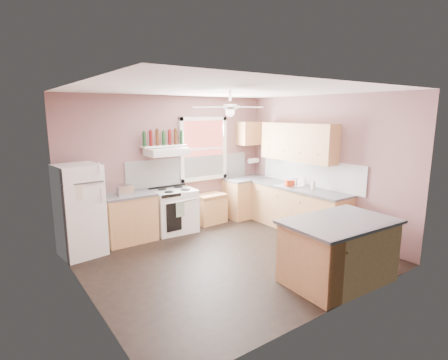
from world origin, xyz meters
TOP-DOWN VIEW (x-y plane):
  - floor at (0.00, 0.00)m, footprint 4.50×4.50m
  - ceiling at (0.00, 0.00)m, footprint 4.50×4.50m
  - wall_back at (0.00, 2.02)m, footprint 4.50×0.05m
  - wall_right at (2.27, 0.00)m, footprint 0.05×4.00m
  - wall_left at (-2.27, 0.00)m, footprint 0.05×4.00m
  - backsplash_back at (0.45, 1.99)m, footprint 2.90×0.03m
  - backsplash_right at (2.23, 0.30)m, footprint 0.03×2.60m
  - window_view at (0.75, 1.98)m, footprint 1.00×0.02m
  - window_frame at (0.75, 1.96)m, footprint 1.16×0.07m
  - refrigerator at (-1.95, 1.55)m, footprint 0.73×0.71m
  - base_cabinet_left at (-1.06, 1.70)m, footprint 0.90×0.60m
  - counter_left at (-1.06, 1.70)m, footprint 0.92×0.62m
  - toaster at (-1.14, 1.63)m, footprint 0.28×0.17m
  - stove at (-0.13, 1.70)m, footprint 0.86×0.70m
  - range_hood at (-0.23, 1.75)m, footprint 0.78×0.50m
  - bottle_shelf at (-0.23, 1.87)m, footprint 0.90×0.26m
  - cart at (0.77, 1.75)m, footprint 0.66×0.46m
  - base_cabinet_corner at (1.75, 1.70)m, footprint 1.00×0.60m
  - base_cabinet_right at (1.95, 0.30)m, footprint 0.60×2.20m
  - counter_corner at (1.75, 1.70)m, footprint 1.02×0.62m
  - counter_right at (1.94, 0.30)m, footprint 0.62×2.22m
  - sink at (1.94, 0.50)m, footprint 0.55×0.45m
  - faucet at (2.10, 0.50)m, footprint 0.03×0.03m
  - upper_cabinet_right at (2.08, 0.50)m, footprint 0.33×1.80m
  - upper_cabinet_corner at (1.95, 1.83)m, footprint 0.60×0.33m
  - paper_towel at (2.07, 1.86)m, footprint 0.26×0.12m
  - island at (0.75, -1.56)m, footprint 1.52×1.01m
  - island_top at (0.75, -1.56)m, footprint 1.62×1.10m
  - ceiling_fan_hub at (0.00, 0.00)m, footprint 0.20×0.20m
  - soap_bottle at (1.97, -0.04)m, footprint 0.10×0.10m
  - red_caddy at (1.93, 0.54)m, footprint 0.21×0.18m
  - wine_bottles at (-0.23, 1.87)m, footprint 0.86×0.06m

SIDE VIEW (x-z plane):
  - floor at x=0.00m, z-range 0.00..0.00m
  - cart at x=0.77m, z-range 0.00..0.64m
  - base_cabinet_left at x=-1.06m, z-range 0.00..0.86m
  - stove at x=-0.13m, z-range 0.00..0.86m
  - base_cabinet_corner at x=1.75m, z-range 0.00..0.86m
  - base_cabinet_right at x=1.95m, z-range 0.00..0.86m
  - island at x=0.75m, z-range 0.00..0.86m
  - refrigerator at x=-1.95m, z-range 0.00..1.54m
  - counter_left at x=-1.06m, z-range 0.86..0.90m
  - counter_corner at x=1.75m, z-range 0.86..0.90m
  - counter_right at x=1.94m, z-range 0.86..0.90m
  - island_top at x=0.75m, z-range 0.86..0.90m
  - sink at x=1.94m, z-range 0.88..0.91m
  - red_caddy at x=1.93m, z-range 0.90..1.00m
  - faucet at x=2.10m, z-range 0.90..1.04m
  - toaster at x=-1.14m, z-range 0.90..1.08m
  - soap_bottle at x=1.97m, z-range 0.90..1.12m
  - backsplash_back at x=0.45m, z-range 0.90..1.45m
  - backsplash_right at x=2.23m, z-range 0.90..1.45m
  - paper_towel at x=2.07m, z-range 1.19..1.31m
  - wall_back at x=0.00m, z-range 0.00..2.70m
  - wall_right at x=2.27m, z-range 0.00..2.70m
  - wall_left at x=-2.27m, z-range 0.00..2.70m
  - window_view at x=0.75m, z-range 1.00..2.20m
  - window_frame at x=0.75m, z-range 0.92..2.28m
  - range_hood at x=-0.23m, z-range 1.55..1.69m
  - bottle_shelf at x=-0.23m, z-range 1.71..1.73m
  - upper_cabinet_right at x=2.08m, z-range 1.40..2.16m
  - wine_bottles at x=-0.23m, z-range 1.72..2.03m
  - upper_cabinet_corner at x=1.95m, z-range 1.64..2.16m
  - ceiling_fan_hub at x=0.00m, z-range 2.41..2.49m
  - ceiling at x=0.00m, z-range 2.70..2.70m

